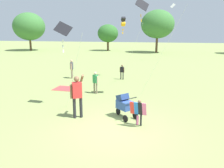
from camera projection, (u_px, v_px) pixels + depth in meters
ground_plane at (115, 130)px, 8.12m from camera, size 120.00×120.00×0.00m
treeline_distant at (122, 28)px, 36.42m from camera, size 46.48×7.94×6.67m
child_with_butterfly_kite at (139, 110)px, 8.32m from camera, size 0.64×0.41×1.02m
person_adult_flyer at (77, 93)px, 9.02m from camera, size 0.56×0.69×1.84m
stroller at (124, 104)px, 9.14m from camera, size 1.00×0.95×1.03m
kite_adult_black at (64, 32)px, 9.76m from camera, size 1.65×1.26×3.95m
kite_orange_delta at (123, 22)px, 16.22m from camera, size 1.82×3.13×4.51m
kite_green_novelty at (143, 9)px, 10.94m from camera, size 2.35×1.40×5.15m
person_red_shirt at (122, 71)px, 16.27m from camera, size 0.35×0.17×1.10m
person_sitting_far at (72, 67)px, 16.62m from camera, size 0.23×0.45×1.41m
person_couple_left at (95, 81)px, 12.62m from camera, size 0.36×0.28×1.27m
picnic_blanket at (65, 88)px, 13.85m from camera, size 1.41×1.24×0.02m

